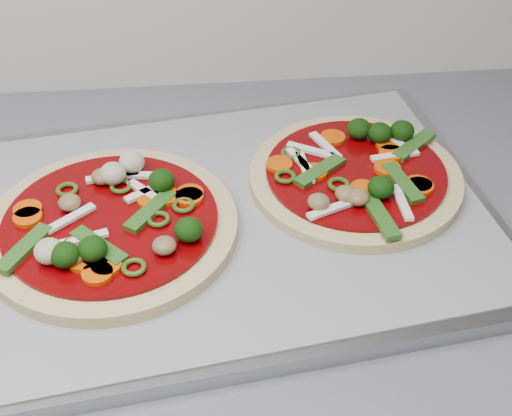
{
  "coord_description": "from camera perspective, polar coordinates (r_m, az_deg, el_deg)",
  "views": [
    {
      "loc": [
        0.47,
        0.85,
        1.33
      ],
      "look_at": [
        0.52,
        1.33,
        0.93
      ],
      "focal_mm": 50.0,
      "sensor_mm": 36.0,
      "label": 1
    }
  ],
  "objects": [
    {
      "name": "baking_tray",
      "position": [
        0.65,
        -1.83,
        -0.93
      ],
      "size": [
        0.51,
        0.4,
        0.02
      ],
      "primitive_type": "cube",
      "rotation": [
        0.0,
        0.0,
        0.13
      ],
      "color": "#94959A",
      "rests_on": "countertop"
    },
    {
      "name": "parchment",
      "position": [
        0.64,
        -1.84,
        -0.34
      ],
      "size": [
        0.49,
        0.39,
        0.0
      ],
      "primitive_type": "cube",
      "rotation": [
        0.0,
        0.0,
        0.14
      ],
      "color": "gray",
      "rests_on": "baking_tray"
    },
    {
      "name": "pizza_left",
      "position": [
        0.63,
        -11.49,
        -1.28
      ],
      "size": [
        0.29,
        0.29,
        0.04
      ],
      "rotation": [
        0.0,
        0.0,
        0.42
      ],
      "color": "#D9BE82",
      "rests_on": "parchment"
    },
    {
      "name": "pizza_right",
      "position": [
        0.68,
        8.1,
        2.69
      ],
      "size": [
        0.28,
        0.28,
        0.03
      ],
      "rotation": [
        0.0,
        0.0,
        0.56
      ],
      "color": "#D9BE82",
      "rests_on": "parchment"
    }
  ]
}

